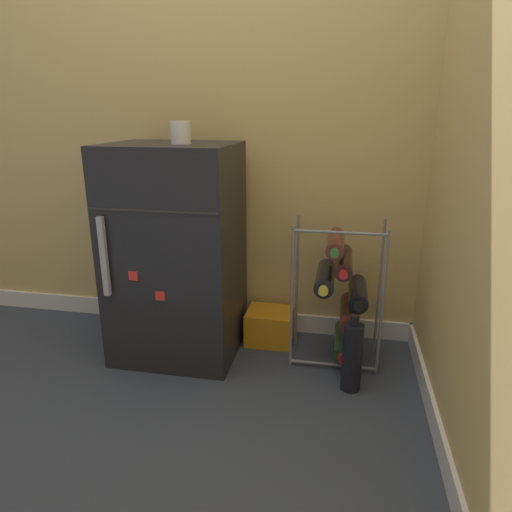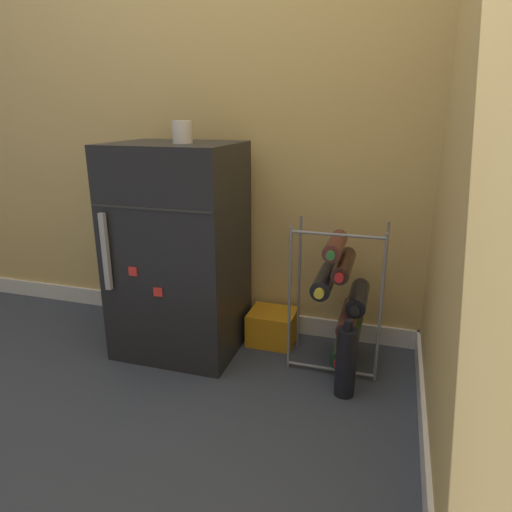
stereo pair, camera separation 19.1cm
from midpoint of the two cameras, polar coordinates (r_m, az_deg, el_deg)
The scene contains 7 objects.
ground_plane at distance 1.89m, azimuth -5.50°, elevation -15.78°, with size 14.00×14.00×0.00m, color #333842.
wall_back at distance 2.16m, azimuth 0.11°, elevation 22.93°, with size 6.77×0.07×2.50m.
mini_fridge at distance 2.00m, azimuth -6.91°, elevation 0.62°, with size 0.52×0.47×0.92m.
wine_rack at distance 1.94m, azimuth 13.66°, elevation -5.41°, with size 0.37×0.31×0.62m.
soda_box at distance 2.16m, azimuth 4.62°, elevation -8.85°, with size 0.21×0.19×0.15m.
fridge_top_cup at distance 1.86m, azimuth -6.22°, elevation 15.13°, with size 0.08×0.08×0.09m.
loose_bottle_floor at distance 1.81m, azimuth 14.25°, elevation -12.76°, with size 0.08×0.08×0.31m.
Camera 2 is at (0.72, -1.43, 1.04)m, focal length 32.00 mm.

